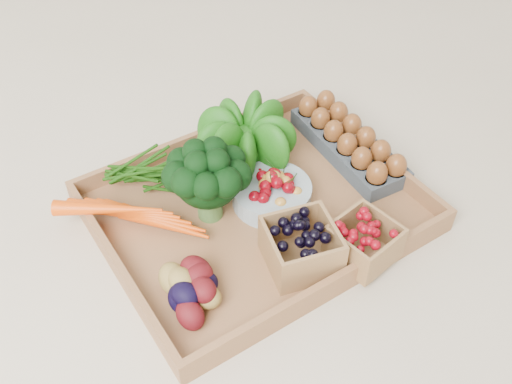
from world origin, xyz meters
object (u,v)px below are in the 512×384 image
cherry_bowl (272,194)px  egg_carton (348,146)px  broccoli (209,191)px  tray (256,212)px

cherry_bowl → egg_carton: size_ratio=0.52×
broccoli → egg_carton: (0.32, -0.00, -0.04)m
broccoli → egg_carton: 0.32m
broccoli → egg_carton: size_ratio=0.53×
tray → broccoli: size_ratio=3.67×
broccoli → egg_carton: bearing=-0.2°
tray → cherry_bowl: 0.04m
tray → egg_carton: bearing=7.9°
broccoli → cherry_bowl: broccoli is taller
tray → cherry_bowl: size_ratio=3.75×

